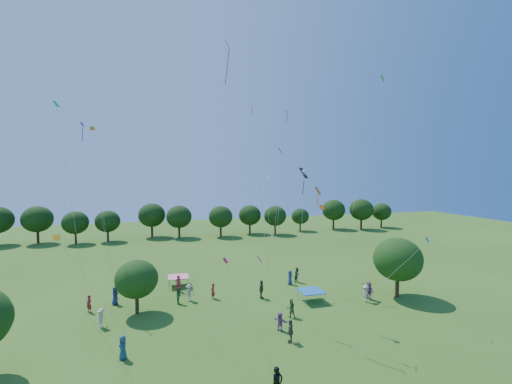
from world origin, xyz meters
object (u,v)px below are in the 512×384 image
at_px(man_in_black, 277,384).
at_px(red_high_kite, 229,94).
at_px(near_tree_east, 398,259).
at_px(pirate_kite, 304,176).
at_px(near_tree_north, 137,279).
at_px(tent_blue, 311,291).
at_px(tent_red_stripe, 178,277).

relative_size(man_in_black, red_high_kite, 0.08).
distance_m(near_tree_east, pirate_kite, 13.81).
height_order(near_tree_north, tent_blue, near_tree_north).
bearing_deg(near_tree_east, tent_red_stripe, 155.70).
xyz_separation_m(pirate_kite, red_high_kite, (-6.19, 2.28, 7.19)).
bearing_deg(pirate_kite, tent_red_stripe, 133.92).
relative_size(tent_red_stripe, tent_blue, 1.00).
bearing_deg(man_in_black, tent_blue, 38.78).
bearing_deg(pirate_kite, near_tree_east, 5.89).
height_order(tent_blue, pirate_kite, pirate_kite).
distance_m(tent_red_stripe, man_in_black, 21.57).
distance_m(near_tree_east, man_in_black, 20.82).
distance_m(near_tree_north, near_tree_east, 25.26).
bearing_deg(red_high_kite, near_tree_east, -3.89).
height_order(near_tree_north, man_in_black, near_tree_north).
distance_m(tent_blue, man_in_black, 15.22).
xyz_separation_m(tent_red_stripe, red_high_kite, (4.07, -8.38, 18.46)).
distance_m(tent_red_stripe, tent_blue, 14.75).
relative_size(near_tree_east, pirate_kite, 0.51).
bearing_deg(tent_blue, red_high_kite, -179.38).
bearing_deg(red_high_kite, tent_red_stripe, 115.91).
relative_size(tent_red_stripe, pirate_kite, 0.19).
distance_m(pirate_kite, red_high_kite, 9.76).
relative_size(near_tree_east, red_high_kite, 0.26).
bearing_deg(pirate_kite, near_tree_north, 164.29).
xyz_separation_m(tent_blue, red_high_kite, (-8.12, -0.09, 18.46)).
relative_size(tent_blue, man_in_black, 1.15).
bearing_deg(near_tree_north, man_in_black, -60.96).
relative_size(near_tree_north, tent_red_stripe, 2.19).
bearing_deg(near_tree_north, tent_red_stripe, 59.24).
xyz_separation_m(near_tree_east, tent_blue, (-8.92, 1.25, -2.81)).
relative_size(near_tree_north, red_high_kite, 0.21).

